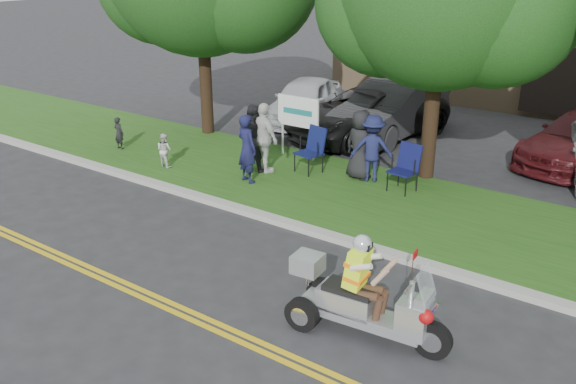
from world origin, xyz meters
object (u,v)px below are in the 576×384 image
Objects in this scene: lawn_chair_b at (406,165)px; spectator_adult_right at (264,138)px; spectator_adult_left at (247,149)px; spectator_adult_mid at (254,137)px; parked_car_left at (390,109)px; parked_car_far_left at (305,100)px; parked_car_mid at (366,114)px; trike_scooter at (362,301)px; lawn_chair_a at (313,147)px.

lawn_chair_b is 0.62× the size of spectator_adult_right.
spectator_adult_left is 0.89m from spectator_adult_mid.
spectator_adult_mid is at bearing -102.89° from parked_car_left.
parked_car_left reaches higher than lawn_chair_b.
parked_car_far_left is at bearing 152.05° from lawn_chair_b.
spectator_adult_left reaches higher than parked_car_far_left.
spectator_adult_left is at bearing -145.07° from lawn_chair_b.
parked_car_mid is at bearing 138.18° from lawn_chair_b.
spectator_adult_mid is at bearing -81.28° from parked_car_mid.
parked_car_left is (-4.36, 9.55, 0.26)m from trike_scooter.
lawn_chair_b is at bearing -50.55° from parked_car_far_left.
spectator_adult_mid reaches higher than spectator_adult_left.
parked_car_left is 0.77m from parked_car_mid.
trike_scooter is 6.44m from spectator_adult_left.
lawn_chair_a is 0.27× the size of parked_car_far_left.
parked_car_left reaches higher than parked_car_mid.
spectator_adult_right is at bearing -127.63° from lawn_chair_a.
parked_car_far_left is at bearing 140.33° from lawn_chair_a.
spectator_adult_left is 0.98× the size of spectator_adult_mid.
trike_scooter is 0.59× the size of parked_car_far_left.
lawn_chair_b is (-1.89, 5.48, 0.15)m from trike_scooter.
trike_scooter reaches higher than lawn_chair_b.
spectator_adult_left reaches higher than parked_car_mid.
parked_car_far_left is 0.84× the size of parked_car_left.
parked_car_far_left is (-3.02, 4.11, -0.02)m from lawn_chair_a.
parked_car_mid is (-2.96, 3.50, 0.01)m from lawn_chair_b.
trike_scooter is 0.47× the size of parked_car_mid.
lawn_chair_a is at bearing -68.45° from parked_car_far_left.
trike_scooter is at bearing 136.07° from spectator_adult_mid.
parked_car_mid is (0.34, 5.18, -0.20)m from spectator_adult_left.
spectator_adult_mid is 5.16m from parked_car_far_left.
parked_car_left is at bearing -108.99° from spectator_adult_mid.
parked_car_far_left is (-1.74, 4.85, -0.23)m from spectator_adult_mid.
parked_car_far_left is at bearing -176.26° from parked_car_left.
parked_car_mid is (-0.50, -0.58, -0.09)m from parked_car_left.
parked_car_far_left is at bearing -171.66° from parked_car_mid.
lawn_chair_a is 1.49m from spectator_adult_mid.
lawn_chair_b is at bearing 104.01° from trike_scooter.
spectator_adult_right is at bearing 134.07° from trike_scooter.
spectator_adult_mid is 0.96× the size of spectator_adult_right.
trike_scooter is 2.20× the size of lawn_chair_a.
parked_car_mid is at bearing -104.58° from spectator_adult_mid.
spectator_adult_right is at bearing -157.14° from lawn_chair_b.
spectator_adult_left is at bearing -96.95° from parked_car_left.
spectator_adult_mid reaches higher than lawn_chair_a.
spectator_adult_mid is at bearing -84.99° from parked_car_far_left.
spectator_adult_left is 0.39× the size of parked_car_far_left.
trike_scooter is 2.27× the size of lawn_chair_b.
spectator_adult_right is at bearing -68.00° from spectator_adult_left.
spectator_adult_right is 5.29m from parked_car_far_left.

